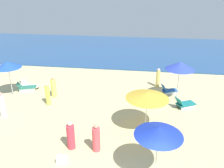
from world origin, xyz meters
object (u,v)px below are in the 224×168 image
umbrella_2 (159,131)px  umbrella_3 (147,95)px  umbrella_1 (8,65)px  beachgoer_4 (54,88)px  cooler_box_0 (62,159)px  beachgoer_1 (48,95)px  umbrella_4 (180,66)px  beachgoer_0 (96,139)px  lounge_chair_4_1 (169,90)px  beachgoer_2 (158,78)px  beachgoer_3 (71,136)px  beachgoer_5 (2,105)px  lounge_chair_1_1 (29,86)px  lounge_chair_1_0 (26,87)px  lounge_chair_4_0 (184,104)px

umbrella_2 → umbrella_3: (-0.44, 3.46, -0.12)m
umbrella_1 → umbrella_2: bearing=-32.4°
umbrella_1 → beachgoer_4: (3.16, 0.17, -1.63)m
cooler_box_0 → umbrella_2: bearing=2.8°
umbrella_3 → beachgoer_1: 6.99m
umbrella_4 → beachgoer_0: 7.88m
lounge_chair_4_1 → beachgoer_2: (-0.78, 1.14, 0.49)m
umbrella_3 → beachgoer_1: bearing=163.3°
umbrella_2 → umbrella_4: 7.59m
umbrella_2 → beachgoer_2: bearing=87.1°
umbrella_4 → beachgoer_1: size_ratio=1.82×
beachgoer_3 → cooler_box_0: (-0.13, -1.06, -0.55)m
umbrella_1 → beachgoer_3: (6.14, -5.28, -1.63)m
beachgoer_4 → beachgoer_3: bearing=36.4°
beachgoer_5 → umbrella_4: bearing=-129.9°
lounge_chair_1_1 → beachgoer_0: beachgoer_0 is taller
umbrella_2 → lounge_chair_4_1: umbrella_2 is taller
lounge_chair_4_1 → lounge_chair_1_0: bearing=74.0°
beachgoer_0 → cooler_box_0: size_ratio=3.36×
beachgoer_0 → umbrella_4: bearing=-176.7°
lounge_chair_4_0 → beachgoer_2: 3.64m
beachgoer_0 → beachgoer_3: 1.27m
lounge_chair_4_1 → beachgoer_2: bearing=12.9°
umbrella_1 → cooler_box_0: 9.00m
umbrella_2 → cooler_box_0: (-4.21, 0.14, -2.05)m
lounge_chair_1_1 → beachgoer_5: 4.26m
beachgoer_3 → umbrella_1: bearing=66.9°
beachgoer_0 → beachgoer_3: beachgoer_3 is taller
lounge_chair_4_1 → beachgoer_4: bearing=80.2°
umbrella_2 → lounge_chair_1_1: bearing=140.9°
umbrella_2 → beachgoer_5: (-9.14, 3.56, -1.45)m
umbrella_4 → beachgoer_4: 9.00m
beachgoer_2 → cooler_box_0: beachgoer_2 is taller
umbrella_1 → cooler_box_0: (6.01, -6.34, -2.18)m
lounge_chair_4_1 → beachgoer_5: 11.46m
umbrella_4 → beachgoer_2: (-1.24, 2.11, -1.79)m
beachgoer_0 → lounge_chair_4_0: bearing=175.4°
umbrella_2 → umbrella_4: (1.72, 7.38, 0.33)m
beachgoer_2 → beachgoer_5: bearing=-109.8°
umbrella_3 → cooler_box_0: umbrella_3 is taller
umbrella_1 → umbrella_3: umbrella_1 is taller
beachgoer_5 → umbrella_1: bearing=-39.1°
lounge_chair_4_1 → beachgoer_4: (-8.32, -1.71, 0.46)m
umbrella_3 → beachgoer_2: 6.24m
umbrella_2 → beachgoer_5: bearing=158.7°
beachgoer_5 → beachgoer_2: bearing=-117.6°
beachgoer_0 → lounge_chair_1_1: bearing=-94.8°
lounge_chair_1_0 → lounge_chair_1_1: lounge_chair_1_0 is taller
umbrella_3 → beachgoer_2: (0.92, 6.03, -1.34)m
lounge_chair_1_0 → lounge_chair_4_1: lounge_chair_4_1 is taller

